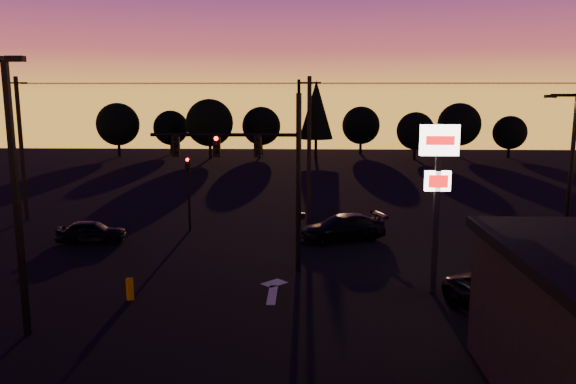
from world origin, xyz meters
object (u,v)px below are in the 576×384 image
Objects in this scene: secondary_signal at (188,183)px; suv_parked at (511,301)px; streetlight at (569,172)px; car_left at (92,232)px; pylon_sign at (438,173)px; traffic_signal_mast at (262,164)px; car_right at (342,228)px; bollard at (130,289)px; parking_lot_light at (15,180)px.

suv_parked is at bearing -41.95° from secondary_signal.
car_left is at bearing 172.42° from streetlight.
suv_parked is at bearing -51.83° from pylon_sign.
traffic_signal_mast reaches higher than car_right.
bollard is at bearing -90.26° from secondary_signal.
secondary_signal is at bearing 112.18° from suv_parked.
suv_parked reaches higher than bollard.
streetlight is at bearing 21.65° from parking_lot_light.
secondary_signal reaches higher than car_right.
parking_lot_light is at bearing -162.77° from pylon_sign.
secondary_signal is 0.54× the size of streetlight.
parking_lot_light is at bearing -126.46° from bollard.
traffic_signal_mast is 11.42m from suv_parked.
secondary_signal is at bearing 89.74° from bollard.
pylon_sign is at bearing 1.56° from car_right.
car_left is 13.61m from car_right.
pylon_sign is at bearing -19.36° from traffic_signal_mast.
parking_lot_light reaches higher than pylon_sign.
pylon_sign reaches higher than secondary_signal.
streetlight is (18.91, -5.99, 1.56)m from secondary_signal.
parking_lot_light is 23.05m from streetlight.
parking_lot_light is 10.62× the size of bollard.
pylon_sign is at bearing -149.92° from streetlight.
pylon_sign is (12.00, -9.99, 2.05)m from secondary_signal.
secondary_signal reaches higher than car_left.
streetlight is 11.51m from car_right.
secondary_signal is 0.48× the size of parking_lot_light.
streetlight reaches higher than suv_parked.
parking_lot_light is 6.36m from bollard.
bollard is at bearing 53.54° from parking_lot_light.
secondary_signal is at bearing 162.44° from streetlight.
pylon_sign is 5.44m from suv_parked.
pylon_sign is (14.50, 4.50, -0.36)m from parking_lot_light.
car_left is at bearing 126.54° from suv_parked.
traffic_signal_mast is 9.19m from secondary_signal.
streetlight is at bearing 47.97° from car_right.
car_left is (-4.70, 8.34, 0.18)m from bollard.
suv_parked is (2.14, -2.72, -4.20)m from pylon_sign.
streetlight reaches higher than pylon_sign.
traffic_signal_mast is 1.26× the size of pylon_sign.
suv_parked is at bearing -125.68° from car_left.
streetlight is at bearing 30.08° from pylon_sign.
suv_parked is (16.64, 1.77, -4.55)m from parking_lot_light.
bollard is at bearing -63.47° from car_right.
pylon_sign is at bearing 5.61° from bollard.
parking_lot_light is 1.34× the size of pylon_sign.
secondary_signal reaches higher than bollard.
traffic_signal_mast is 7.64m from bollard.
streetlight is at bearing -105.66° from car_left.
traffic_signal_mast is at bearing 43.37° from parking_lot_light.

